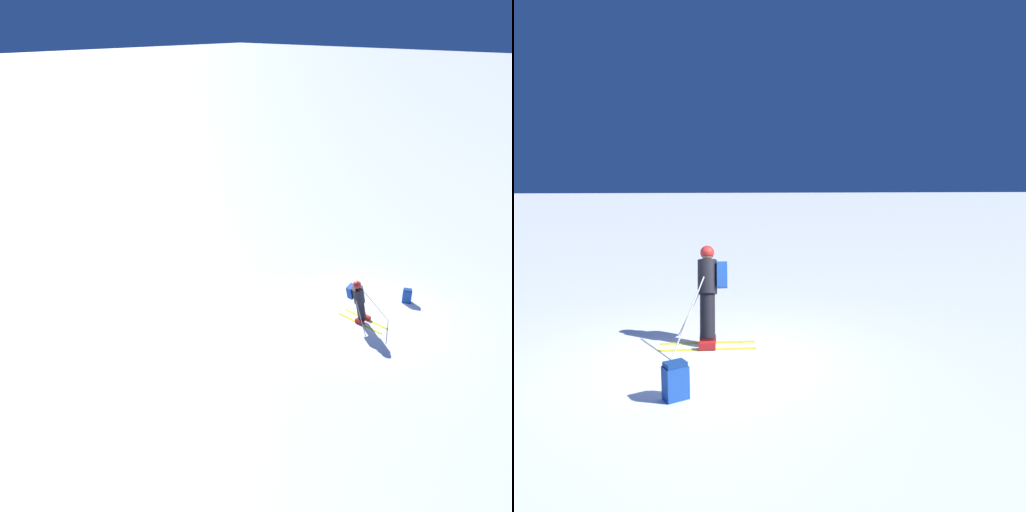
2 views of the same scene
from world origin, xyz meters
TOP-DOWN VIEW (x-y plane):
  - ground_plane at (0.00, 0.00)m, footprint 300.00×300.00m
  - skier at (-0.90, 0.05)m, footprint 1.31×1.66m
  - spare_backpack at (1.47, -0.47)m, footprint 0.33×0.37m

SIDE VIEW (x-z plane):
  - ground_plane at x=0.00m, z-range 0.00..0.00m
  - spare_backpack at x=1.47m, z-range -0.01..0.49m
  - skier at x=-0.90m, z-range 0.07..1.79m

